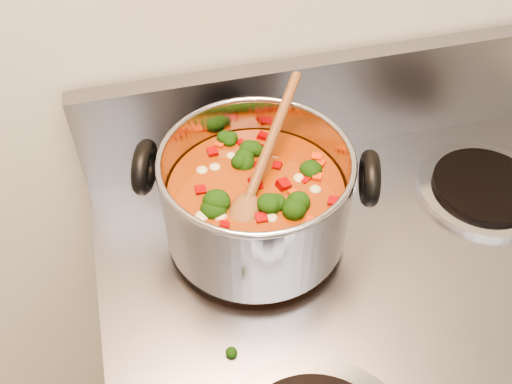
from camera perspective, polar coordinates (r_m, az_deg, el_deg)
stockpot at (r=0.73m, az=0.02°, el=-0.62°), size 0.31×0.24×0.15m
wooden_spoon at (r=0.71m, az=0.19°, el=1.71°), size 0.16×0.20×0.09m
cooktop_crumbs at (r=0.88m, az=6.36°, el=2.46°), size 0.25×0.08×0.01m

